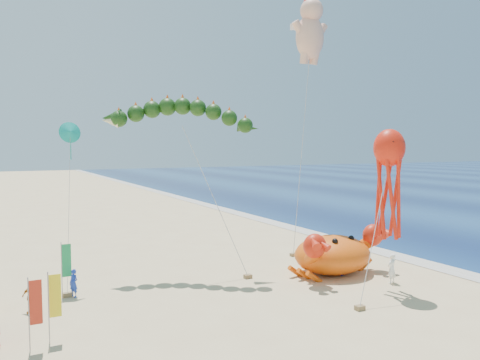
# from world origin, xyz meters

# --- Properties ---
(ground) EXTENTS (320.00, 320.00, 0.00)m
(ground) POSITION_xyz_m (0.00, 0.00, 0.00)
(ground) COLOR #D1B784
(ground) RESTS_ON ground
(foam_strip) EXTENTS (320.00, 320.00, 0.00)m
(foam_strip) POSITION_xyz_m (12.00, 0.00, 0.01)
(foam_strip) COLOR silver
(foam_strip) RESTS_ON ground
(crab_inflatable) EXTENTS (7.40, 5.36, 3.24)m
(crab_inflatable) POSITION_xyz_m (4.25, 0.21, 1.43)
(crab_inflatable) COLOR #E0530B
(crab_inflatable) RESTS_ON ground
(dragon_kite) EXTENTS (10.10, 6.20, 11.60)m
(dragon_kite) POSITION_xyz_m (-4.87, 5.12, 10.47)
(dragon_kite) COLOR #14340E
(dragon_kite) RESTS_ON ground
(cherub_kite) EXTENTS (2.91, 2.07, 20.22)m
(cherub_kite) POSITION_xyz_m (6.25, 5.82, 17.78)
(cherub_kite) COLOR #EEAB91
(cherub_kite) RESTS_ON ground
(octopus_kite) EXTENTS (5.11, 3.02, 9.69)m
(octopus_kite) POSITION_xyz_m (4.78, -4.11, 6.94)
(octopus_kite) COLOR red
(octopus_kite) RESTS_ON ground
(feather_flags) EXTENTS (6.77, 7.12, 3.20)m
(feather_flags) POSITION_xyz_m (-14.92, -0.42, 2.01)
(feather_flags) COLOR gray
(feather_flags) RESTS_ON ground
(beachgoers) EXTENTS (24.87, 10.93, 1.89)m
(beachgoers) POSITION_xyz_m (-10.73, -0.31, 0.85)
(beachgoers) COLOR #1E3BB3
(beachgoers) RESTS_ON ground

